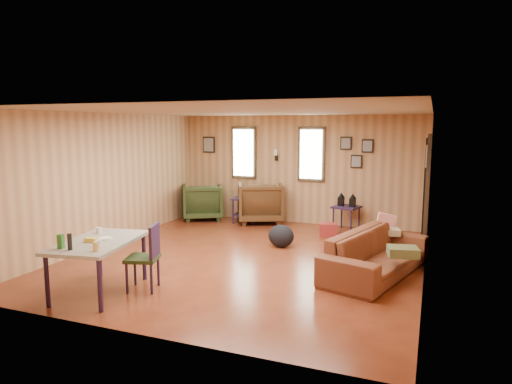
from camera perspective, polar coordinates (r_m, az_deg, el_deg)
room at (r=7.58m, az=0.85°, el=0.97°), size 5.54×6.04×2.44m
sofa at (r=6.93m, az=14.88°, el=-6.61°), size 1.22×2.26×0.85m
recliner_brown at (r=10.26m, az=0.53°, el=-1.05°), size 1.27×1.24×1.01m
recliner_green at (r=10.69m, az=-6.72°, el=-0.99°), size 1.18×1.16×0.91m
end_table at (r=10.28m, az=-1.33°, el=-1.68°), size 0.59×0.55×0.70m
side_table at (r=9.63m, az=11.26°, el=-1.61°), size 0.61×0.61×0.79m
cooler at (r=9.20m, az=9.08°, el=-4.64°), size 0.40×0.32×0.25m
backpack at (r=8.25m, az=3.15°, el=-5.52°), size 0.56×0.49×0.41m
sofa_pillows at (r=7.18m, az=16.90°, el=-5.55°), size 0.78×1.71×0.35m
dining_table at (r=6.29m, az=-19.16°, el=-6.32°), size 1.04×1.49×0.90m
dining_chair at (r=6.25m, az=-13.44°, el=-7.49°), size 0.50×0.50×0.89m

